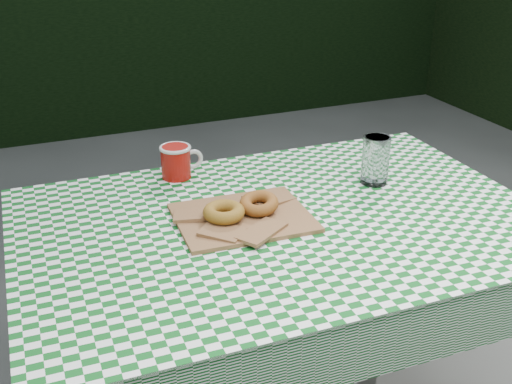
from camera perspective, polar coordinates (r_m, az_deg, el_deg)
table at (r=1.77m, az=2.21°, el=-13.48°), size 1.29×0.88×0.75m
tablecloth at (r=1.56m, az=2.44°, el=-2.53°), size 1.31×0.90×0.01m
paper_bag at (r=1.55m, az=-1.20°, el=-2.24°), size 0.34×0.28×0.02m
bagel_front at (r=1.52m, az=-2.94°, el=-1.83°), size 0.14×0.14×0.03m
bagel_back at (r=1.56m, az=0.27°, el=-1.04°), size 0.14×0.14×0.03m
coffee_mug at (r=1.79m, az=-7.30°, el=2.73°), size 0.17×0.17×0.09m
drinking_glass at (r=1.76m, az=10.80°, el=2.87°), size 0.09×0.09×0.14m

